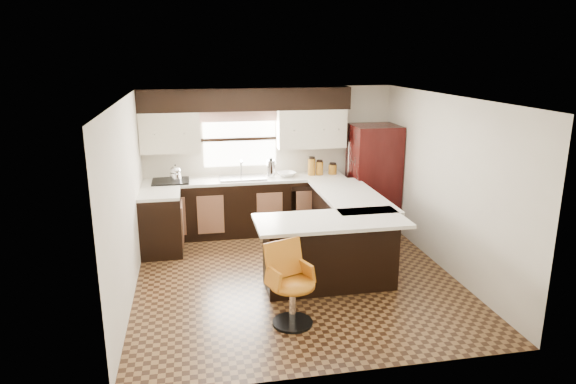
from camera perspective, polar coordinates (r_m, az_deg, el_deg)
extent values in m
plane|color=#49301A|center=(7.05, 0.83, -9.42)|extent=(4.40, 4.40, 0.00)
plane|color=silver|center=(6.43, 0.91, 10.42)|extent=(4.40, 4.40, 0.00)
plane|color=beige|center=(8.74, -2.07, 3.75)|extent=(4.40, 0.00, 4.40)
plane|color=beige|center=(4.61, 6.47, -7.00)|extent=(4.40, 0.00, 4.40)
plane|color=beige|center=(6.55, -17.42, -0.87)|extent=(0.00, 4.40, 4.40)
plane|color=beige|center=(7.34, 17.13, 0.85)|extent=(0.00, 4.40, 4.40)
cube|color=black|center=(8.58, -4.68, -1.68)|extent=(3.30, 0.60, 0.90)
cube|color=black|center=(7.94, -13.90, -3.51)|extent=(0.60, 0.70, 0.90)
cube|color=silver|center=(8.46, -4.75, 1.39)|extent=(3.30, 0.60, 0.04)
cube|color=silver|center=(7.80, -14.12, -0.22)|extent=(0.60, 0.70, 0.04)
cube|color=black|center=(8.38, -4.69, 10.26)|extent=(3.40, 0.35, 0.36)
cube|color=beige|center=(8.39, -12.98, 6.49)|extent=(0.94, 0.35, 0.64)
cube|color=beige|center=(8.62, 2.59, 7.08)|extent=(1.14, 0.35, 0.64)
cube|color=white|center=(8.60, -5.38, 5.87)|extent=(1.20, 0.02, 0.90)
cube|color=#D19B93|center=(8.51, -5.42, 8.42)|extent=(1.30, 0.06, 0.18)
cube|color=#B2B2B7|center=(8.43, -5.08, 1.58)|extent=(0.75, 0.45, 0.03)
cube|color=black|center=(8.48, 2.27, -1.99)|extent=(0.58, 0.03, 0.78)
cube|color=black|center=(8.39, -12.91, 1.18)|extent=(0.58, 0.50, 0.02)
cube|color=black|center=(7.65, 6.51, -3.84)|extent=(0.60, 1.95, 0.90)
cube|color=black|center=(6.64, 4.66, -6.84)|extent=(1.65, 0.60, 0.90)
cube|color=silver|center=(7.53, 6.98, -0.42)|extent=(0.84, 1.95, 0.04)
cube|color=silver|center=(6.39, 4.79, -3.22)|extent=(1.89, 0.84, 0.04)
cube|color=black|center=(8.79, 9.44, 1.56)|extent=(0.77, 0.74, 1.79)
cylinder|color=silver|center=(8.47, -1.91, 2.60)|extent=(0.13, 0.13, 0.28)
imported|color=white|center=(8.54, -0.17, 1.98)|extent=(0.37, 0.37, 0.07)
cylinder|color=#935F19|center=(8.63, 2.64, 2.81)|extent=(0.13, 0.13, 0.28)
cylinder|color=#935F19|center=(8.67, 3.51, 2.65)|extent=(0.12, 0.12, 0.22)
cylinder|color=#935F19|center=(8.73, 4.98, 2.52)|extent=(0.14, 0.14, 0.16)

